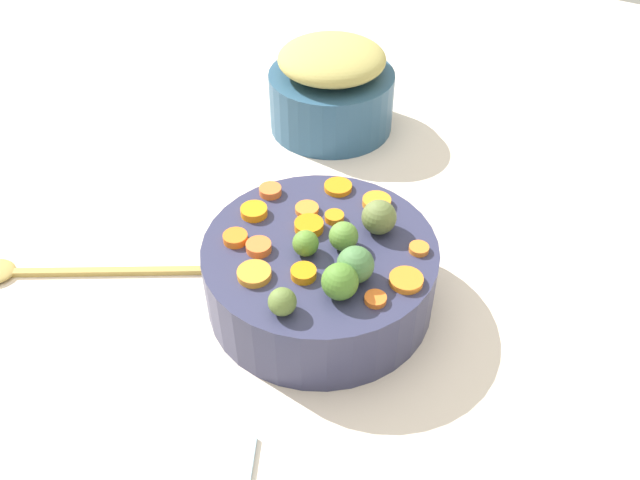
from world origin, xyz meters
name	(u,v)px	position (x,y,z in m)	size (l,w,h in m)	color
tabletop	(337,293)	(0.00, 0.00, 0.01)	(2.40, 2.40, 0.02)	beige
serving_bowl_carrots	(320,273)	(0.03, -0.01, 0.07)	(0.29, 0.29, 0.09)	#313351
metal_pot	(331,100)	(-0.34, -0.21, 0.07)	(0.22, 0.22, 0.10)	#2A4F6E
stuffing_mound	(332,59)	(-0.34, -0.21, 0.15)	(0.18, 0.18, 0.05)	tan
carrot_slice_0	(377,202)	(-0.08, 0.01, 0.12)	(0.04, 0.04, 0.01)	orange
carrot_slice_1	(259,247)	(0.07, -0.07, 0.12)	(0.03, 0.03, 0.01)	orange
carrot_slice_2	(309,226)	(0.01, -0.04, 0.12)	(0.04, 0.04, 0.01)	orange
carrot_slice_3	(406,280)	(0.03, 0.11, 0.12)	(0.04, 0.04, 0.01)	orange
carrot_slice_4	(235,238)	(0.07, -0.10, 0.12)	(0.03, 0.03, 0.01)	orange
carrot_slice_5	(254,274)	(0.11, -0.05, 0.12)	(0.04, 0.04, 0.01)	orange
carrot_slice_6	(338,187)	(-0.08, -0.05, 0.12)	(0.04, 0.04, 0.01)	orange
carrot_slice_7	(334,217)	(-0.02, -0.02, 0.12)	(0.02, 0.02, 0.01)	orange
carrot_slice_8	(270,191)	(-0.03, -0.12, 0.12)	(0.03, 0.03, 0.01)	orange
carrot_slice_9	(307,209)	(-0.02, -0.06, 0.12)	(0.03, 0.03, 0.01)	orange
carrot_slice_10	(301,272)	(0.08, 0.00, 0.12)	(0.03, 0.03, 0.01)	orange
carrot_slice_11	(419,249)	(-0.02, 0.10, 0.12)	(0.02, 0.02, 0.01)	orange
carrot_slice_12	(375,299)	(0.08, 0.09, 0.12)	(0.02, 0.02, 0.01)	orange
carrot_slice_13	(254,211)	(0.02, -0.11, 0.12)	(0.03, 0.03, 0.01)	orange
brussels_sprout_0	(379,217)	(-0.03, 0.04, 0.13)	(0.04, 0.04, 0.04)	#5E6F39
brussels_sprout_1	(306,243)	(0.05, -0.02, 0.13)	(0.03, 0.03, 0.03)	#53822C
brussels_sprout_2	(344,236)	(0.02, 0.02, 0.13)	(0.04, 0.04, 0.04)	#588734
brussels_sprout_3	(355,265)	(0.06, 0.05, 0.13)	(0.04, 0.04, 0.04)	#45733F
brussels_sprout_4	(340,281)	(0.09, 0.05, 0.13)	(0.04, 0.04, 0.04)	#4A7B2A
brussels_sprout_5	(282,302)	(0.14, 0.01, 0.13)	(0.03, 0.03, 0.03)	#597033
wooden_spoon	(32,272)	(0.19, -0.37, 0.03)	(0.19, 0.28, 0.01)	#AC8F46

